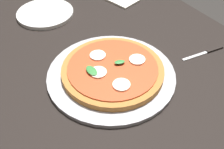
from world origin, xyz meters
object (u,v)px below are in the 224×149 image
serving_tray (112,76)px  knife (208,51)px  dining_table (124,95)px  pizza (112,69)px  plate_white (45,13)px

serving_tray → knife: serving_tray is taller
dining_table → pizza: (0.00, 0.05, 0.13)m
pizza → plate_white: (0.41, 0.03, -0.02)m
dining_table → serving_tray: 0.12m
serving_tray → pizza: 0.02m
serving_tray → dining_table: bearing=-85.4°
serving_tray → knife: 0.32m
knife → plate_white: bearing=35.4°
dining_table → pizza: size_ratio=4.34×
plate_white → serving_tray: bearing=-176.1°
serving_tray → plate_white: (0.42, 0.03, 0.00)m
pizza → plate_white: size_ratio=1.38×
dining_table → serving_tray: (-0.00, 0.05, 0.11)m
knife → pizza: bearing=76.4°
serving_tray → knife: size_ratio=2.38×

